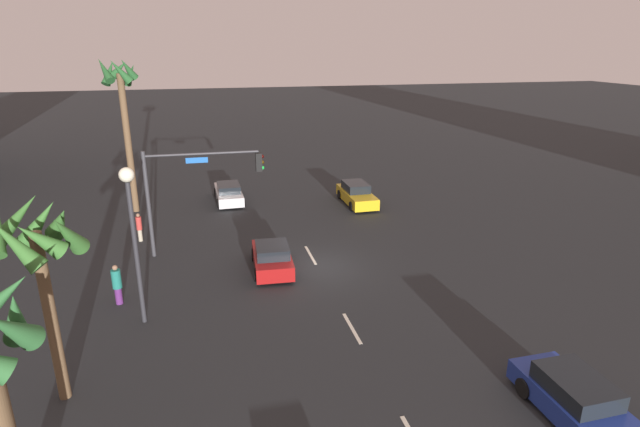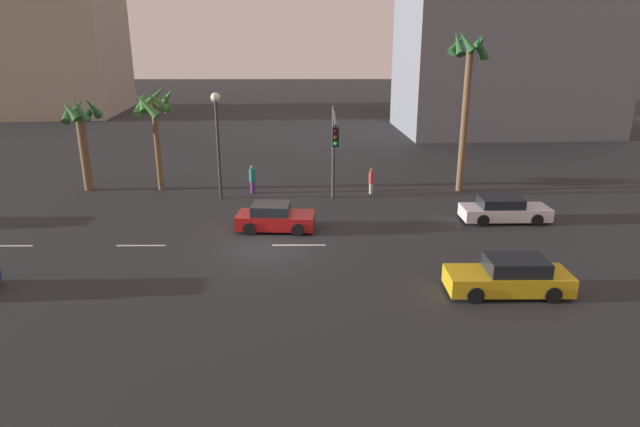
{
  "view_description": "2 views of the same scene",
  "coord_description": "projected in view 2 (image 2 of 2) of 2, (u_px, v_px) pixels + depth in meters",
  "views": [
    {
      "loc": [
        -22.66,
        5.34,
        10.64
      ],
      "look_at": [
        2.11,
        -0.66,
        2.08
      ],
      "focal_mm": 28.54,
      "sensor_mm": 36.0,
      "label": 1
    },
    {
      "loc": [
        2.35,
        -24.0,
        9.34
      ],
      "look_at": [
        2.5,
        -1.55,
        2.08
      ],
      "focal_mm": 30.49,
      "sensor_mm": 36.0,
      "label": 2
    }
  ],
  "objects": [
    {
      "name": "palm_tree_2",
      "position": [
        154.0,
        109.0,
        33.63
      ],
      "size": [
        2.79,
        2.82,
        6.7
      ],
      "color": "brown",
      "rests_on": "ground_plane"
    },
    {
      "name": "lane_stripe_2",
      "position": [
        141.0,
        246.0,
        25.65
      ],
      "size": [
        2.31,
        0.14,
        0.01
      ],
      "primitive_type": "cube",
      "color": "silver",
      "rests_on": "ground_plane"
    },
    {
      "name": "streetlamp",
      "position": [
        217.0,
        126.0,
        31.89
      ],
      "size": [
        0.56,
        0.56,
        6.36
      ],
      "color": "#2D2D33",
      "rests_on": "ground_plane"
    },
    {
      "name": "pedestrian_0",
      "position": [
        371.0,
        180.0,
        33.94
      ],
      "size": [
        0.33,
        0.33,
        1.64
      ],
      "color": "#B2A58C",
      "rests_on": "ground_plane"
    },
    {
      "name": "lane_stripe_1",
      "position": [
        11.0,
        246.0,
        25.61
      ],
      "size": [
        2.05,
        0.14,
        0.01
      ],
      "primitive_type": "cube",
      "color": "silver",
      "rests_on": "ground_plane"
    },
    {
      "name": "lane_stripe_3",
      "position": [
        299.0,
        245.0,
        25.7
      ],
      "size": [
        2.52,
        0.14,
        0.01
      ],
      "primitive_type": "cube",
      "color": "silver",
      "rests_on": "ground_plane"
    },
    {
      "name": "pedestrian_1",
      "position": [
        252.0,
        179.0,
        34.09
      ],
      "size": [
        0.55,
        0.55,
        1.8
      ],
      "color": "#59266B",
      "rests_on": "ground_plane"
    },
    {
      "name": "car_4",
      "position": [
        504.0,
        210.0,
        28.93
      ],
      "size": [
        4.63,
        1.9,
        1.31
      ],
      "color": "silver",
      "rests_on": "ground_plane"
    },
    {
      "name": "car_2",
      "position": [
        510.0,
        277.0,
        20.69
      ],
      "size": [
        4.64,
        1.83,
        1.44
      ],
      "color": "gold",
      "rests_on": "ground_plane"
    },
    {
      "name": "palm_tree_1",
      "position": [
        82.0,
        125.0,
        33.76
      ],
      "size": [
        2.4,
        2.6,
        6.11
      ],
      "color": "brown",
      "rests_on": "ground_plane"
    },
    {
      "name": "palm_tree_0",
      "position": [
        468.0,
        72.0,
        32.77
      ],
      "size": [
        2.53,
        2.67,
        9.95
      ],
      "color": "brown",
      "rests_on": "ground_plane"
    },
    {
      "name": "ground_plane",
      "position": [
        267.0,
        245.0,
        25.69
      ],
      "size": [
        220.0,
        220.0,
        0.0
      ],
      "primitive_type": "plane",
      "color": "#232628"
    },
    {
      "name": "car_0",
      "position": [
        275.0,
        218.0,
        27.61
      ],
      "size": [
        4.0,
        2.07,
        1.37
      ],
      "color": "maroon",
      "rests_on": "ground_plane"
    },
    {
      "name": "traffic_signal",
      "position": [
        334.0,
        142.0,
        30.09
      ],
      "size": [
        0.34,
        6.07,
        5.59
      ],
      "color": "#38383D",
      "rests_on": "ground_plane"
    }
  ]
}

